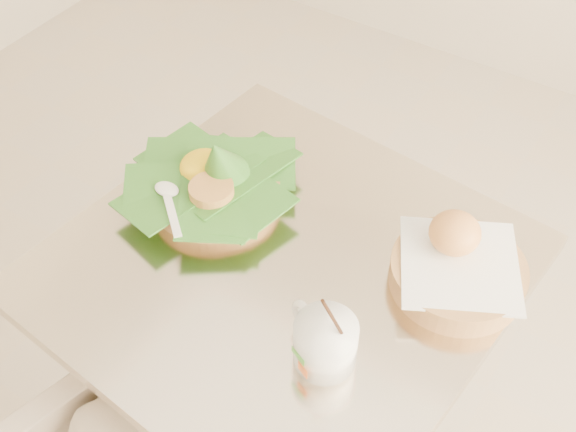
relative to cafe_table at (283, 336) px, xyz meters
The scene contains 4 objects.
cafe_table is the anchor object (origin of this frame).
rice_basket 0.33m from the cafe_table, 160.76° to the left, with size 0.29×0.30×0.15m.
bread_basket 0.38m from the cafe_table, 25.23° to the left, with size 0.25×0.25×0.11m.
coffee_mug 0.33m from the cafe_table, 38.71° to the right, with size 0.12×0.10×0.16m.
Camera 1 is at (0.53, -0.63, 1.68)m, focal length 45.00 mm.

